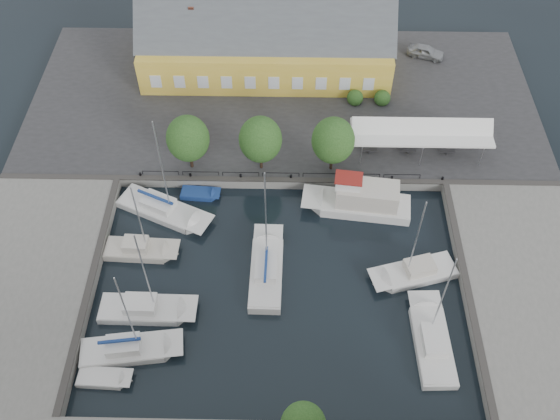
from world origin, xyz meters
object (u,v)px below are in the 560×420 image
east_boat_c (431,342)px  launch_nw (200,195)px  car_red (191,134)px  west_boat_c (146,310)px  tent_canopy (421,133)px  west_boat_d (129,350)px  trawler (361,202)px  car_silver (426,52)px  warehouse (261,43)px  west_boat_b (140,251)px  east_boat_b (415,273)px  launch_sw (104,379)px  center_sailboat (267,271)px  west_boat_a (163,211)px

east_boat_c → launch_nw: east_boat_c is taller
car_red → west_boat_c: (-1.74, -20.28, -1.50)m
tent_canopy → west_boat_c: 31.66m
car_red → west_boat_d: bearing=-127.9°
trawler → west_boat_d: (-19.74, -15.68, -0.75)m
car_silver → east_boat_c: 37.93m
tent_canopy → warehouse: bearing=140.1°
car_silver → launch_nw: 33.14m
car_red → west_boat_b: west_boat_b is taller
warehouse → east_boat_b: (14.73, -28.49, -4.17)m
warehouse → west_boat_c: size_ratio=2.52×
east_boat_c → tent_canopy: bearing=86.5°
launch_sw → east_boat_c: bearing=7.9°
west_boat_b → launch_nw: size_ratio=2.37×
west_boat_c → launch_nw: 13.73m
car_silver → car_red: car_red is taller
tent_canopy → center_sailboat: bearing=-135.8°
warehouse → trawler: 23.46m
trawler → east_boat_c: size_ratio=0.96×
tent_canopy → east_boat_b: bearing=-97.3°
east_boat_b → center_sailboat: bearing=-179.9°
west_boat_b → west_boat_a: bearing=73.8°
warehouse → west_boat_b: size_ratio=2.98×
west_boat_b → launch_nw: 8.54m
east_boat_b → launch_sw: 27.75m
car_silver → west_boat_b: 41.42m
car_silver → trawler: bearing=178.0°
center_sailboat → launch_nw: bearing=127.0°
tent_canopy → launch_nw: tent_canopy is taller
car_red → west_boat_c: 20.41m
trawler → launch_sw: bearing=-139.7°
east_boat_c → west_boat_a: 27.63m
launch_sw → launch_nw: 20.35m
car_red → trawler: trawler is taller
east_boat_c → launch_sw: 26.54m
trawler → west_boat_a: (-19.09, -0.83, -0.75)m
east_boat_b → east_boat_c: bearing=-85.2°
launch_nw → warehouse: bearing=74.4°
warehouse → west_boat_b: bearing=-111.0°
car_red → east_boat_c: size_ratio=0.41×
car_silver → west_boat_b: bearing=153.8°
warehouse → car_silver: 19.87m
west_boat_a → east_boat_b: bearing=-16.3°
car_red → warehouse: bearing=28.8°
east_boat_c → west_boat_d: (-24.68, -1.22, 0.01)m
west_boat_d → trawler: bearing=38.5°
car_red → trawler: 19.20m
launch_nw → center_sailboat: bearing=-53.0°
west_boat_b → west_boat_c: west_boat_c is taller
warehouse → west_boat_d: west_boat_d is taller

